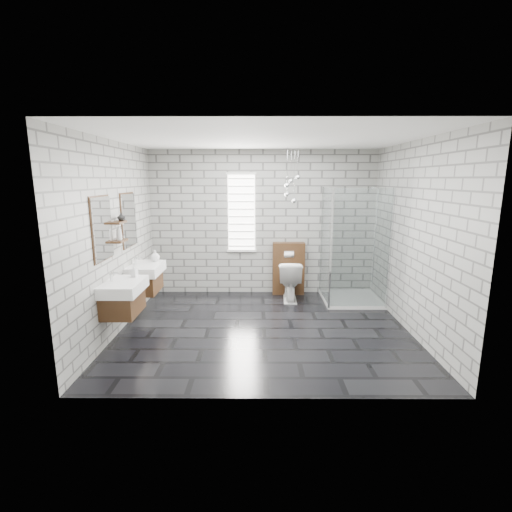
{
  "coord_description": "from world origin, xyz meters",
  "views": [
    {
      "loc": [
        -0.09,
        -5.16,
        2.17
      ],
      "look_at": [
        -0.12,
        0.35,
        1.02
      ],
      "focal_mm": 26.0,
      "sensor_mm": 36.0,
      "label": 1
    }
  ],
  "objects_px": {
    "cistern_panel": "(288,268)",
    "shower_enclosure": "(348,275)",
    "vanity_left": "(121,288)",
    "vanity_right": "(143,270)",
    "toilet": "(290,280)"
  },
  "relations": [
    {
      "from": "cistern_panel",
      "to": "toilet",
      "type": "relative_size",
      "value": 1.37
    },
    {
      "from": "vanity_left",
      "to": "vanity_right",
      "type": "distance_m",
      "value": 1.0
    },
    {
      "from": "cistern_panel",
      "to": "shower_enclosure",
      "type": "height_order",
      "value": "shower_enclosure"
    },
    {
      "from": "cistern_panel",
      "to": "vanity_left",
      "type": "bearing_deg",
      "value": -137.82
    },
    {
      "from": "vanity_left",
      "to": "toilet",
      "type": "xyz_separation_m",
      "value": [
        2.4,
        1.81,
        -0.39
      ]
    },
    {
      "from": "vanity_right",
      "to": "toilet",
      "type": "xyz_separation_m",
      "value": [
        2.4,
        0.82,
        -0.39
      ]
    },
    {
      "from": "vanity_right",
      "to": "shower_enclosure",
      "type": "relative_size",
      "value": 0.77
    },
    {
      "from": "shower_enclosure",
      "to": "vanity_left",
      "type": "bearing_deg",
      "value": -154.1
    },
    {
      "from": "shower_enclosure",
      "to": "vanity_right",
      "type": "bearing_deg",
      "value": -169.04
    },
    {
      "from": "vanity_right",
      "to": "toilet",
      "type": "height_order",
      "value": "vanity_right"
    },
    {
      "from": "vanity_right",
      "to": "cistern_panel",
      "type": "relative_size",
      "value": 1.57
    },
    {
      "from": "vanity_left",
      "to": "shower_enclosure",
      "type": "height_order",
      "value": "shower_enclosure"
    },
    {
      "from": "vanity_left",
      "to": "vanity_right",
      "type": "bearing_deg",
      "value": 90.0
    },
    {
      "from": "vanity_right",
      "to": "cistern_panel",
      "type": "height_order",
      "value": "vanity_right"
    },
    {
      "from": "toilet",
      "to": "vanity_right",
      "type": "bearing_deg",
      "value": 21.27
    }
  ]
}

